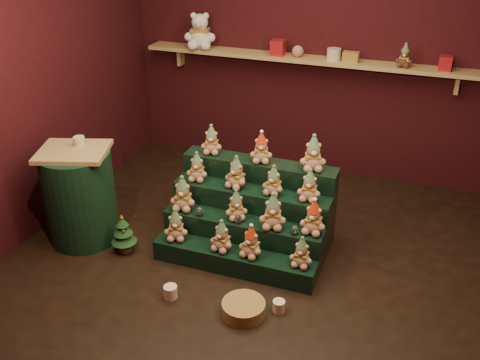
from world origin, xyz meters
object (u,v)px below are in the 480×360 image
at_px(snow_globe_a, 200,212).
at_px(snow_globe_c, 295,230).
at_px(white_bear, 200,26).
at_px(brown_bear, 405,56).
at_px(side_table, 80,196).
at_px(snow_globe_b, 238,219).
at_px(wicker_basket, 244,308).
at_px(mug_right, 279,306).
at_px(riser_tier_front, 234,260).
at_px(mini_christmas_tree, 123,233).
at_px(mug_left, 171,292).

height_order(snow_globe_a, snow_globe_c, same).
xyz_separation_m(white_bear, brown_bear, (2.17, -0.00, -0.13)).
height_order(side_table, brown_bear, brown_bear).
distance_m(snow_globe_a, snow_globe_b, 0.35).
bearing_deg(white_bear, wicker_basket, -73.57).
bearing_deg(snow_globe_c, white_bear, 131.36).
distance_m(snow_globe_c, mug_right, 0.64).
height_order(riser_tier_front, wicker_basket, riser_tier_front).
xyz_separation_m(side_table, brown_bear, (2.49, 2.00, 0.99)).
distance_m(snow_globe_c, mini_christmas_tree, 1.51).
height_order(side_table, mini_christmas_tree, side_table).
xyz_separation_m(riser_tier_front, mini_christmas_tree, (-1.00, -0.08, 0.09)).
xyz_separation_m(snow_globe_c, mug_right, (0.04, -0.53, -0.35)).
bearing_deg(snow_globe_b, mini_christmas_tree, -166.13).
xyz_separation_m(side_table, mug_left, (1.12, -0.50, -0.39)).
xyz_separation_m(mug_left, wicker_basket, (0.60, 0.02, -0.00)).
bearing_deg(snow_globe_c, snow_globe_a, -180.00).
relative_size(snow_globe_a, snow_globe_b, 1.06).
distance_m(riser_tier_front, side_table, 1.50).
bearing_deg(mini_christmas_tree, snow_globe_a, 21.08).
height_order(riser_tier_front, snow_globe_a, snow_globe_a).
xyz_separation_m(mini_christmas_tree, mug_left, (0.67, -0.43, -0.13)).
distance_m(snow_globe_a, mug_left, 0.76).
relative_size(side_table, mug_right, 9.34).
bearing_deg(side_table, snow_globe_a, -9.35).
xyz_separation_m(snow_globe_b, white_bear, (-1.12, 1.83, 1.16)).
xyz_separation_m(side_table, mug_right, (1.96, -0.36, -0.39)).
height_order(snow_globe_c, mini_christmas_tree, snow_globe_c).
xyz_separation_m(wicker_basket, white_bear, (-1.40, 2.48, 1.51)).
relative_size(riser_tier_front, snow_globe_b, 18.36).
bearing_deg(snow_globe_a, snow_globe_c, 0.00).
relative_size(riser_tier_front, mug_right, 14.74).
xyz_separation_m(mug_right, white_bear, (-1.65, 2.36, 1.51)).
bearing_deg(mini_christmas_tree, brown_bear, 45.49).
distance_m(riser_tier_front, snow_globe_a, 0.51).
height_order(riser_tier_front, brown_bear, brown_bear).
relative_size(snow_globe_c, wicker_basket, 0.24).
bearing_deg(mug_left, mini_christmas_tree, 147.37).
bearing_deg(riser_tier_front, mug_right, -36.07).
relative_size(white_bear, brown_bear, 2.16).
height_order(riser_tier_front, snow_globe_c, snow_globe_c).
bearing_deg(mug_left, white_bear, 107.90).
xyz_separation_m(side_table, mini_christmas_tree, (0.46, -0.07, -0.26)).
xyz_separation_m(snow_globe_b, mini_christmas_tree, (-0.98, -0.24, -0.22)).
xyz_separation_m(snow_globe_a, mini_christmas_tree, (-0.63, -0.24, -0.22)).
xyz_separation_m(riser_tier_front, mug_right, (0.51, -0.37, -0.04)).
xyz_separation_m(mug_left, mug_right, (0.84, 0.14, -0.01)).
relative_size(riser_tier_front, white_bear, 2.89).
bearing_deg(snow_globe_b, riser_tier_front, -83.83).
bearing_deg(side_table, brown_bear, 20.40).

